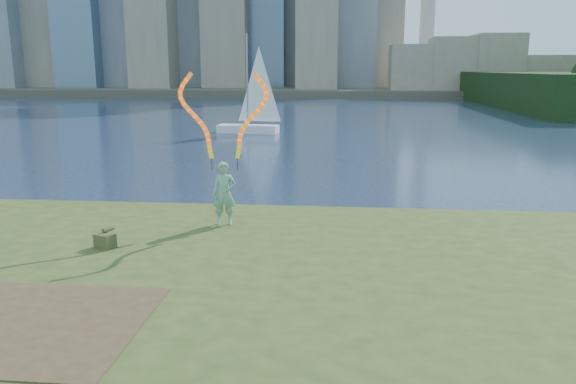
# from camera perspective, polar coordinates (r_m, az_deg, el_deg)

# --- Properties ---
(ground) EXTENTS (320.00, 320.00, 0.00)m
(ground) POSITION_cam_1_polar(r_m,az_deg,el_deg) (11.60, -6.28, -10.42)
(ground) COLOR #1A2742
(ground) RESTS_ON ground
(grassy_knoll) EXTENTS (20.00, 18.00, 0.80)m
(grassy_knoll) POSITION_cam_1_polar(r_m,az_deg,el_deg) (9.43, -9.22, -13.87)
(grassy_knoll) COLOR #364518
(grassy_knoll) RESTS_ON ground
(dirt_patch) EXTENTS (3.20, 3.00, 0.02)m
(dirt_patch) POSITION_cam_1_polar(r_m,az_deg,el_deg) (9.27, -24.39, -12.13)
(dirt_patch) COLOR #47331E
(dirt_patch) RESTS_ON grassy_knoll
(far_shore) EXTENTS (320.00, 40.00, 1.20)m
(far_shore) POSITION_cam_1_polar(r_m,az_deg,el_deg) (105.55, 4.30, 10.30)
(far_shore) COLOR #4B4637
(far_shore) RESTS_ON ground
(woman_with_ribbons) EXTENTS (1.99, 0.48, 3.92)m
(woman_with_ribbons) POSITION_cam_1_polar(r_m,az_deg,el_deg) (13.41, -6.52, 2.67)
(woman_with_ribbons) COLOR #136535
(woman_with_ribbons) RESTS_ON grassy_knoll
(canvas_bag) EXTENTS (0.49, 0.55, 0.39)m
(canvas_bag) POSITION_cam_1_polar(r_m,az_deg,el_deg) (12.46, -18.07, -4.65)
(canvas_bag) COLOR #3E4623
(canvas_bag) RESTS_ON grassy_knoll
(sailboat) EXTENTS (4.60, 1.86, 6.90)m
(sailboat) POSITION_cam_1_polar(r_m,az_deg,el_deg) (40.06, -3.78, 7.69)
(sailboat) COLOR white
(sailboat) RESTS_ON ground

